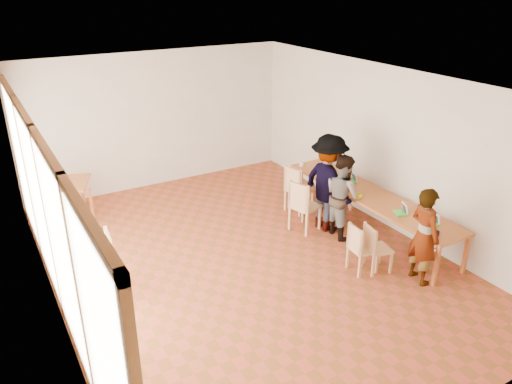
# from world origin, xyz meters

# --- Properties ---
(ground) EXTENTS (8.00, 8.00, 0.00)m
(ground) POSITION_xyz_m (0.00, 0.00, 0.00)
(ground) COLOR #AC4429
(ground) RESTS_ON ground
(wall_back) EXTENTS (6.00, 0.10, 3.00)m
(wall_back) POSITION_xyz_m (0.00, 4.00, 1.50)
(wall_back) COLOR beige
(wall_back) RESTS_ON ground
(wall_front) EXTENTS (6.00, 0.10, 3.00)m
(wall_front) POSITION_xyz_m (0.00, -4.00, 1.50)
(wall_front) COLOR beige
(wall_front) RESTS_ON ground
(wall_right) EXTENTS (0.10, 8.00, 3.00)m
(wall_right) POSITION_xyz_m (3.00, 0.00, 1.50)
(wall_right) COLOR beige
(wall_right) RESTS_ON ground
(window_wall) EXTENTS (0.10, 8.00, 3.00)m
(window_wall) POSITION_xyz_m (-2.96, 0.00, 1.50)
(window_wall) COLOR white
(window_wall) RESTS_ON ground
(ceiling) EXTENTS (6.00, 8.00, 0.04)m
(ceiling) POSITION_xyz_m (0.00, 0.00, 3.02)
(ceiling) COLOR white
(ceiling) RESTS_ON wall_back
(communal_table) EXTENTS (0.80, 4.00, 0.75)m
(communal_table) POSITION_xyz_m (2.50, -0.20, 0.70)
(communal_table) COLOR #BF612A
(communal_table) RESTS_ON ground
(side_table) EXTENTS (0.90, 0.90, 0.75)m
(side_table) POSITION_xyz_m (-2.26, 3.20, 0.67)
(side_table) COLOR #BF612A
(side_table) RESTS_ON ground
(chair_near) EXTENTS (0.45, 0.45, 0.44)m
(chair_near) POSITION_xyz_m (1.61, -1.33, 0.51)
(chair_near) COLOR tan
(chair_near) RESTS_ON ground
(chair_mid) EXTENTS (0.43, 0.43, 0.45)m
(chair_mid) POSITION_xyz_m (1.39, -1.23, 0.51)
(chair_mid) COLOR tan
(chair_mid) RESTS_ON ground
(chair_far) EXTENTS (0.59, 0.59, 0.54)m
(chair_far) POSITION_xyz_m (1.41, 0.38, 0.62)
(chair_far) COLOR tan
(chair_far) RESTS_ON ground
(chair_empty) EXTENTS (0.56, 0.56, 0.52)m
(chair_empty) POSITION_xyz_m (1.80, 1.13, 0.60)
(chair_empty) COLOR tan
(chair_empty) RESTS_ON ground
(chair_spare) EXTENTS (0.53, 0.53, 0.55)m
(chair_spare) POSITION_xyz_m (-2.29, 0.18, 0.63)
(chair_spare) COLOR tan
(chair_spare) RESTS_ON ground
(person_near) EXTENTS (0.45, 0.62, 1.58)m
(person_near) POSITION_xyz_m (2.08, -1.90, 0.79)
(person_near) COLOR gray
(person_near) RESTS_ON ground
(person_mid) EXTENTS (0.69, 0.83, 1.56)m
(person_mid) POSITION_xyz_m (1.99, -0.07, 0.78)
(person_mid) COLOR gray
(person_mid) RESTS_ON ground
(person_far) EXTENTS (0.76, 1.24, 1.85)m
(person_far) POSITION_xyz_m (1.90, 0.26, 0.93)
(person_far) COLOR gray
(person_far) RESTS_ON ground
(laptop_near) EXTENTS (0.20, 0.23, 0.18)m
(laptop_near) POSITION_xyz_m (2.57, -1.63, 0.80)
(laptop_near) COLOR #3ED938
(laptop_near) RESTS_ON communal_table
(laptop_mid) EXTENTS (0.26, 0.28, 0.19)m
(laptop_mid) POSITION_xyz_m (2.42, -1.11, 0.80)
(laptop_mid) COLOR #3ED938
(laptop_mid) RESTS_ON communal_table
(laptop_far) EXTENTS (0.24, 0.26, 0.19)m
(laptop_far) POSITION_xyz_m (2.62, 0.42, 0.80)
(laptop_far) COLOR #3ED938
(laptop_far) RESTS_ON communal_table
(yellow_mug) EXTENTS (0.16, 0.16, 0.10)m
(yellow_mug) POSITION_xyz_m (2.19, -0.26, 0.80)
(yellow_mug) COLOR yellow
(yellow_mug) RESTS_ON communal_table
(green_bottle) EXTENTS (0.07, 0.07, 0.28)m
(green_bottle) POSITION_xyz_m (2.76, 1.45, 0.89)
(green_bottle) COLOR #147E20
(green_bottle) RESTS_ON communal_table
(clear_glass) EXTENTS (0.07, 0.07, 0.09)m
(clear_glass) POSITION_xyz_m (2.32, 0.12, 0.80)
(clear_glass) COLOR silver
(clear_glass) RESTS_ON communal_table
(condiment_cup) EXTENTS (0.08, 0.08, 0.06)m
(condiment_cup) POSITION_xyz_m (2.26, 1.62, 0.78)
(condiment_cup) COLOR white
(condiment_cup) RESTS_ON communal_table
(pink_phone) EXTENTS (0.05, 0.10, 0.01)m
(pink_phone) POSITION_xyz_m (2.39, -1.89, 0.76)
(pink_phone) COLOR #BD2C53
(pink_phone) RESTS_ON communal_table
(black_pouch) EXTENTS (0.16, 0.26, 0.09)m
(black_pouch) POSITION_xyz_m (2.24, -1.85, 0.80)
(black_pouch) COLOR black
(black_pouch) RESTS_ON communal_table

